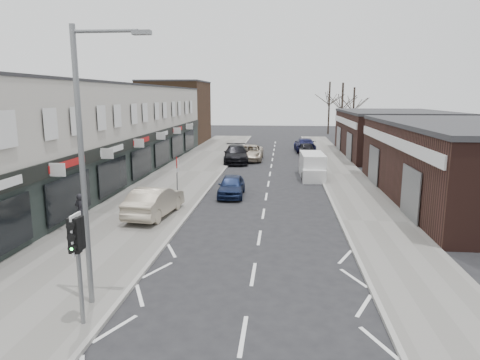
% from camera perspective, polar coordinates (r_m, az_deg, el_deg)
% --- Properties ---
extents(ground, '(160.00, 160.00, 0.00)m').
position_cam_1_polar(ground, '(13.78, 1.20, -15.74)').
color(ground, black).
rests_on(ground, ground).
extents(pavement_left, '(5.50, 64.00, 0.12)m').
position_cam_1_polar(pavement_left, '(35.64, -6.89, 1.10)').
color(pavement_left, slate).
rests_on(pavement_left, ground).
extents(pavement_right, '(3.50, 64.00, 0.12)m').
position_cam_1_polar(pavement_right, '(35.14, 13.44, 0.73)').
color(pavement_right, slate).
rests_on(pavement_right, ground).
extents(shop_terrace_left, '(8.00, 41.00, 7.10)m').
position_cam_1_polar(shop_terrace_left, '(34.98, -18.85, 6.16)').
color(shop_terrace_left, beige).
rests_on(shop_terrace_left, ground).
extents(brick_block_far, '(8.00, 10.00, 8.00)m').
position_cam_1_polar(brick_block_far, '(59.09, -8.60, 8.86)').
color(brick_block_far, '#452F1D').
rests_on(brick_block_far, ground).
extents(right_unit_near, '(10.00, 18.00, 4.50)m').
position_cam_1_polar(right_unit_near, '(28.97, 29.13, 1.83)').
color(right_unit_near, '#351C18').
rests_on(right_unit_near, ground).
extents(right_unit_far, '(10.00, 16.00, 4.50)m').
position_cam_1_polar(right_unit_far, '(47.85, 19.72, 5.73)').
color(right_unit_far, '#351C18').
rests_on(right_unit_far, ground).
extents(tree_far_a, '(3.60, 3.60, 8.00)m').
position_cam_1_polar(tree_far_a, '(61.11, 13.25, 5.00)').
color(tree_far_a, '#382D26').
rests_on(tree_far_a, ground).
extents(tree_far_b, '(3.60, 3.60, 7.50)m').
position_cam_1_polar(tree_far_b, '(67.38, 14.71, 5.48)').
color(tree_far_b, '#382D26').
rests_on(tree_far_b, ground).
extents(tree_far_c, '(3.60, 3.60, 8.50)m').
position_cam_1_polar(tree_far_c, '(72.92, 11.65, 6.02)').
color(tree_far_c, '#382D26').
rests_on(tree_far_c, ground).
extents(traffic_light, '(0.28, 0.60, 3.10)m').
position_cam_1_polar(traffic_light, '(12.16, -20.91, -7.91)').
color(traffic_light, slate).
rests_on(traffic_light, pavement_left).
extents(street_lamp, '(2.23, 0.22, 8.00)m').
position_cam_1_polar(street_lamp, '(12.79, -19.70, 3.25)').
color(street_lamp, slate).
rests_on(street_lamp, pavement_left).
extents(warning_sign, '(0.12, 0.80, 2.70)m').
position_cam_1_polar(warning_sign, '(25.33, -8.35, 1.88)').
color(warning_sign, slate).
rests_on(warning_sign, pavement_left).
extents(white_van, '(1.84, 4.89, 1.88)m').
position_cam_1_polar(white_van, '(33.48, 9.63, 1.81)').
color(white_van, silver).
rests_on(white_van, ground).
extents(sedan_on_pavement, '(2.14, 4.79, 1.53)m').
position_cam_1_polar(sedan_on_pavement, '(22.53, -11.31, -2.80)').
color(sedan_on_pavement, '#AB9F89').
rests_on(sedan_on_pavement, pavement_left).
extents(pedestrian, '(0.64, 0.48, 1.62)m').
position_cam_1_polar(pedestrian, '(21.57, -20.47, -3.81)').
color(pedestrian, black).
rests_on(pedestrian, pavement_left).
extents(parked_car_left_a, '(1.66, 3.93, 1.32)m').
position_cam_1_polar(parked_car_left_a, '(26.98, -1.14, -0.77)').
color(parked_car_left_a, '#152143').
rests_on(parked_car_left_a, ground).
extents(parked_car_left_b, '(2.83, 5.80, 1.62)m').
position_cam_1_polar(parked_car_left_b, '(40.56, -0.54, 3.47)').
color(parked_car_left_b, black).
rests_on(parked_car_left_b, ground).
extents(parked_car_left_c, '(2.47, 5.35, 1.49)m').
position_cam_1_polar(parked_car_left_c, '(42.11, 1.34, 3.66)').
color(parked_car_left_c, '#BAAA94').
rests_on(parked_car_left_c, ground).
extents(parked_car_right_a, '(1.79, 4.64, 1.51)m').
position_cam_1_polar(parked_car_right_a, '(36.04, 9.49, 2.25)').
color(parked_car_right_a, silver).
rests_on(parked_car_right_a, ground).
extents(parked_car_right_b, '(1.82, 4.04, 1.35)m').
position_cam_1_polar(parked_car_right_b, '(46.49, 8.80, 4.15)').
color(parked_car_right_b, black).
rests_on(parked_car_right_b, ground).
extents(parked_car_right_c, '(2.44, 5.45, 1.55)m').
position_cam_1_polar(parked_car_right_c, '(49.23, 8.63, 4.66)').
color(parked_car_right_c, '#13153D').
rests_on(parked_car_right_c, ground).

